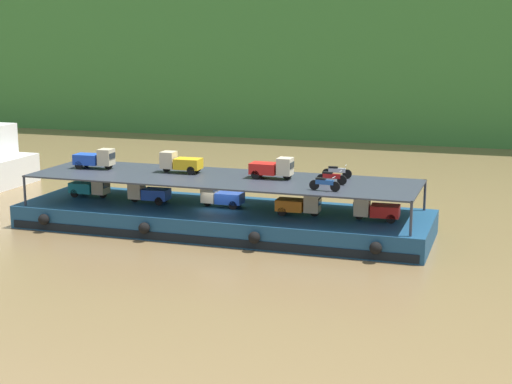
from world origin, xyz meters
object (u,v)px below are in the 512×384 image
(mini_truck_lower_stern, at_px, (90,187))
(mini_truck_upper_fore, at_px, (272,168))
(mini_truck_upper_mid, at_px, (180,162))
(mini_truck_lower_fore, at_px, (299,204))
(motorcycle_upper_port, at_px, (324,184))
(mini_truck_lower_mid, at_px, (222,197))
(mini_truck_lower_bow, at_px, (376,209))
(cargo_barge, at_px, (222,219))
(motorcycle_upper_stbd, at_px, (337,172))
(motorcycle_upper_centre, at_px, (331,177))
(mini_truck_lower_aft, at_px, (148,193))
(mini_truck_upper_stern, at_px, (95,159))

(mini_truck_lower_stern, height_order, mini_truck_upper_fore, mini_truck_upper_fore)
(mini_truck_upper_mid, height_order, mini_truck_upper_fore, same)
(mini_truck_lower_fore, relative_size, motorcycle_upper_port, 1.45)
(mini_truck_lower_fore, relative_size, mini_truck_upper_fore, 1.01)
(mini_truck_lower_mid, bearing_deg, mini_truck_upper_mid, 170.13)
(mini_truck_lower_bow, distance_m, motorcycle_upper_port, 3.74)
(mini_truck_lower_stern, distance_m, mini_truck_lower_mid, 9.75)
(cargo_barge, xyz_separation_m, mini_truck_lower_stern, (-9.87, 0.41, 1.44))
(mini_truck_lower_bow, distance_m, motorcycle_upper_stbd, 4.19)
(cargo_barge, xyz_separation_m, mini_truck_lower_fore, (5.29, -0.41, 1.44))
(mini_truck_upper_mid, relative_size, motorcycle_upper_port, 1.46)
(cargo_barge, relative_size, mini_truck_lower_bow, 9.62)
(motorcycle_upper_centre, bearing_deg, mini_truck_lower_bow, -5.88)
(mini_truck_lower_stern, xyz_separation_m, mini_truck_lower_fore, (15.16, -0.82, 0.00))
(mini_truck_lower_mid, height_order, mini_truck_lower_bow, same)
(mini_truck_upper_mid, distance_m, motorcycle_upper_centre, 10.47)
(motorcycle_upper_port, bearing_deg, motorcycle_upper_stbd, 92.65)
(mini_truck_lower_fore, height_order, motorcycle_upper_stbd, motorcycle_upper_stbd)
(motorcycle_upper_port, bearing_deg, mini_truck_upper_fore, 145.65)
(mini_truck_lower_stern, height_order, mini_truck_lower_fore, same)
(mini_truck_lower_aft, bearing_deg, mini_truck_upper_stern, 172.30)
(motorcycle_upper_centre, bearing_deg, mini_truck_upper_mid, 175.64)
(mini_truck_lower_stern, height_order, mini_truck_lower_mid, same)
(mini_truck_lower_bow, distance_m, mini_truck_upper_fore, 7.19)
(mini_truck_upper_stern, bearing_deg, mini_truck_upper_fore, 1.12)
(mini_truck_lower_stern, relative_size, mini_truck_lower_mid, 1.01)
(mini_truck_lower_bow, distance_m, mini_truck_upper_mid, 13.47)
(mini_truck_lower_aft, relative_size, mini_truck_upper_mid, 1.01)
(mini_truck_lower_aft, bearing_deg, motorcycle_upper_stbd, 10.30)
(mini_truck_lower_mid, xyz_separation_m, mini_truck_upper_mid, (-3.13, 0.54, 2.00))
(mini_truck_lower_fore, xyz_separation_m, mini_truck_upper_fore, (-2.10, 1.12, 2.00))
(mini_truck_upper_fore, height_order, motorcycle_upper_centre, mini_truck_upper_fore)
(motorcycle_upper_stbd, bearing_deg, mini_truck_lower_stern, -174.25)
(motorcycle_upper_stbd, bearing_deg, mini_truck_lower_fore, -124.95)
(cargo_barge, distance_m, mini_truck_lower_bow, 10.14)
(mini_truck_lower_fore, height_order, mini_truck_upper_fore, mini_truck_upper_fore)
(motorcycle_upper_port, relative_size, motorcycle_upper_stbd, 1.00)
(mini_truck_upper_mid, xyz_separation_m, mini_truck_upper_fore, (6.44, -0.11, 0.00))
(mini_truck_upper_mid, distance_m, motorcycle_upper_stbd, 10.39)
(mini_truck_lower_mid, bearing_deg, motorcycle_upper_port, -17.63)
(mini_truck_lower_stern, xyz_separation_m, motorcycle_upper_port, (17.12, -2.47, 1.74))
(mini_truck_lower_bow, xyz_separation_m, mini_truck_upper_mid, (-13.28, 1.09, 2.00))
(mini_truck_upper_stern, bearing_deg, motorcycle_upper_port, -8.61)
(mini_truck_lower_stern, xyz_separation_m, mini_truck_upper_fore, (13.07, 0.30, 2.00))
(mini_truck_upper_mid, relative_size, motorcycle_upper_stbd, 1.45)
(mini_truck_upper_mid, bearing_deg, mini_truck_upper_stern, -176.69)
(mini_truck_lower_bow, distance_m, motorcycle_upper_centre, 3.35)
(cargo_barge, bearing_deg, motorcycle_upper_port, -15.86)
(mini_truck_lower_stern, xyz_separation_m, mini_truck_lower_mid, (9.75, -0.13, 0.00))
(mini_truck_lower_mid, bearing_deg, mini_truck_lower_stern, 179.22)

